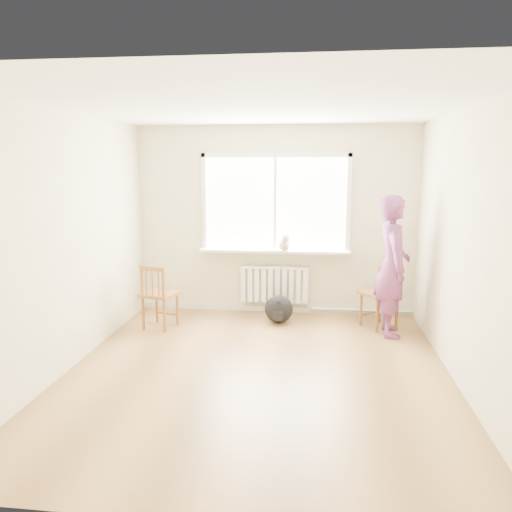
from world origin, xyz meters
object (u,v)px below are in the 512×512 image
(person, at_px, (392,266))
(chair_left, at_px, (158,296))
(chair_right, at_px, (382,296))
(cat, at_px, (284,243))
(backpack, at_px, (279,309))

(person, bearing_deg, chair_left, 90.55)
(chair_left, relative_size, person, 0.48)
(chair_right, height_order, person, person)
(chair_left, distance_m, person, 3.06)
(chair_left, bearing_deg, person, -162.59)
(chair_left, distance_m, chair_right, 2.96)
(chair_left, height_order, cat, cat)
(chair_left, bearing_deg, chair_right, -158.28)
(person, distance_m, backpack, 1.63)
(chair_left, xyz_separation_m, person, (3.02, 0.14, 0.45))
(person, bearing_deg, chair_right, 18.67)
(person, bearing_deg, cat, 63.98)
(person, relative_size, cat, 4.46)
(chair_left, bearing_deg, backpack, -150.18)
(backpack, bearing_deg, cat, 82.13)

